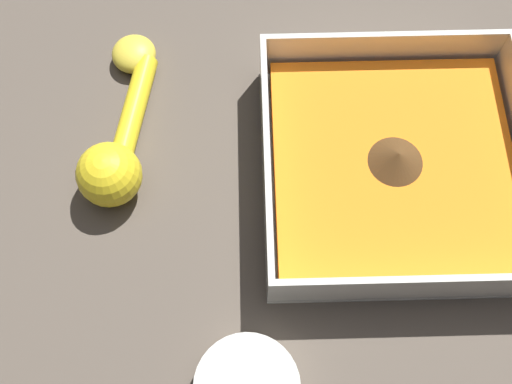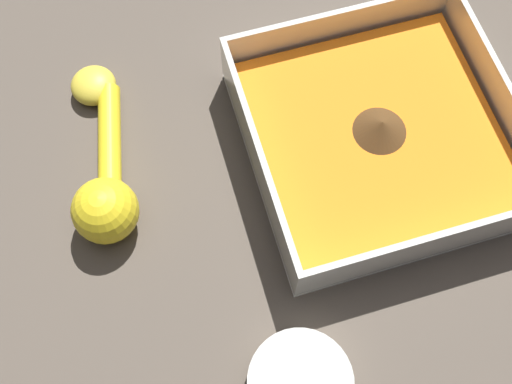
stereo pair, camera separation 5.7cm
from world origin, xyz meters
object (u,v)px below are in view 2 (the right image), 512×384
at_px(spice_bowl, 300,383).
at_px(lemon_squeezer, 106,195).
at_px(square_dish, 377,138).
at_px(lemon_half, 94,85).

bearing_deg(spice_bowl, lemon_squeezer, -149.71).
height_order(square_dish, spice_bowl, square_dish).
xyz_separation_m(lemon_squeezer, lemon_half, (-0.14, 0.01, -0.01)).
xyz_separation_m(spice_bowl, lemon_half, (-0.36, -0.12, -0.00)).
bearing_deg(lemon_squeezer, spice_bowl, 40.78).
distance_m(spice_bowl, lemon_half, 0.37).
bearing_deg(lemon_squeezer, square_dish, 97.99).
height_order(spice_bowl, lemon_half, spice_bowl).
distance_m(lemon_squeezer, lemon_half, 0.14).
height_order(spice_bowl, lemon_squeezer, lemon_squeezer).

